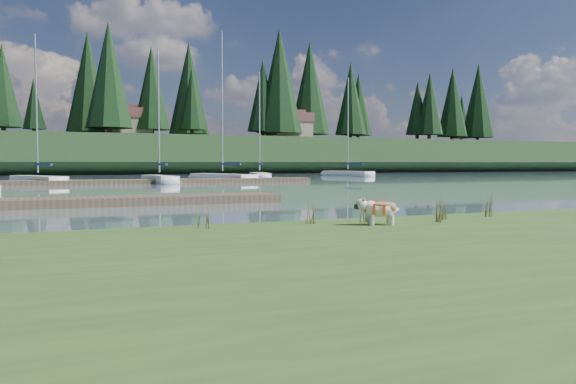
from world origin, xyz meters
name	(u,v)px	position (x,y,z in m)	size (l,w,h in m)	color
ground	(114,184)	(0.00, 30.00, 0.00)	(200.00, 200.00, 0.00)	#76919E
bank	(405,271)	(0.00, -6.00, 0.17)	(60.00, 9.00, 0.35)	#34531F
ridge	(84,156)	(0.00, 73.00, 2.50)	(200.00, 20.00, 5.00)	black
bulldog	(379,208)	(1.63, -2.80, 0.66)	(0.84, 0.49, 0.49)	silver
dock_near	(54,203)	(-4.00, 9.00, 0.15)	(16.00, 2.00, 0.30)	#4C3D2C
dock_far	(143,181)	(2.00, 30.00, 0.15)	(26.00, 2.20, 0.30)	#4C3D2C
sailboat_bg_1	(34,179)	(-5.30, 32.95, 0.33)	(4.39, 7.08, 10.81)	silver
sailboat_bg_2	(158,178)	(3.23, 30.91, 0.33)	(1.88, 6.75, 10.15)	silver
sailboat_bg_3	(218,177)	(8.99, 34.86, 0.32)	(4.37, 8.73, 12.62)	silver
sailboat_bg_4	(259,175)	(14.21, 38.90, 0.33)	(2.75, 6.92, 10.15)	silver
sailboat_bg_5	(344,173)	(26.89, 45.35, 0.32)	(3.59, 8.01, 11.28)	silver
weed_0	(310,212)	(0.53, -2.10, 0.56)	(0.17, 0.14, 0.51)	#475B23
weed_1	(364,213)	(1.59, -2.30, 0.54)	(0.17, 0.14, 0.45)	#475B23
weed_2	(437,210)	(2.89, -2.88, 0.60)	(0.17, 0.14, 0.59)	#475B23
weed_3	(204,218)	(-1.56, -2.12, 0.54)	(0.17, 0.14, 0.46)	#475B23
weed_4	(445,213)	(3.35, -2.55, 0.50)	(0.17, 0.14, 0.35)	#475B23
weed_5	(489,205)	(4.67, -2.36, 0.60)	(0.17, 0.14, 0.60)	#475B23
mud_lip	(275,236)	(0.00, -1.60, 0.07)	(60.00, 0.50, 0.14)	#33281C
conifer_3	(2,86)	(-10.00, 72.00, 11.74)	(4.84, 4.84, 12.25)	#382619
conifer_4	(109,75)	(3.00, 66.00, 13.09)	(6.16, 6.16, 15.10)	#382619
conifer_5	(192,99)	(15.00, 70.00, 10.83)	(3.96, 3.96, 10.35)	#382619
conifer_6	(279,81)	(28.00, 68.00, 13.99)	(7.04, 7.04, 17.00)	#382619
conifer_7	(351,99)	(42.00, 71.00, 12.19)	(5.28, 5.28, 13.20)	#382619
conifer_8	(430,104)	(55.00, 67.00, 11.51)	(4.62, 4.62, 11.77)	#382619
conifer_9	(478,101)	(68.00, 70.00, 12.87)	(5.94, 5.94, 14.62)	#382619
house_1	(128,122)	(6.00, 71.00, 7.31)	(6.30, 5.30, 4.65)	gray
house_2	(289,125)	(30.00, 69.00, 7.31)	(6.30, 5.30, 4.65)	gray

